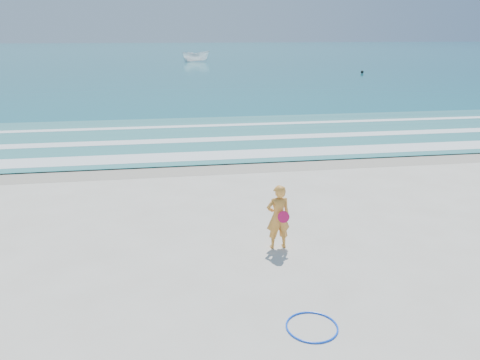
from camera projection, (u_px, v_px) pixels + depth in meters
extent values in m
plane|color=silver|center=(244.00, 294.00, 8.96)|extent=(400.00, 400.00, 0.00)
cube|color=#B2A893|center=(203.00, 166.00, 17.43)|extent=(400.00, 2.40, 0.00)
cube|color=#19727F|center=(168.00, 53.00, 107.70)|extent=(400.00, 190.00, 0.04)
cube|color=#59B7AD|center=(194.00, 136.00, 22.12)|extent=(400.00, 10.00, 0.01)
cube|color=white|center=(201.00, 156.00, 18.63)|extent=(400.00, 1.40, 0.01)
cube|color=white|center=(196.00, 140.00, 21.36)|extent=(400.00, 0.90, 0.01)
cube|color=white|center=(191.00, 126.00, 24.46)|extent=(400.00, 0.60, 0.01)
torus|color=#0E4CFC|center=(312.00, 327.00, 7.93)|extent=(1.15, 1.15, 0.03)
imported|color=white|center=(196.00, 56.00, 75.70)|extent=(4.47, 1.84, 1.70)
sphere|color=black|center=(362.00, 72.00, 54.80)|extent=(0.36, 0.36, 0.36)
imported|color=orange|center=(278.00, 217.00, 10.66)|extent=(0.58, 0.40, 1.52)
cylinder|color=#CE1251|center=(284.00, 217.00, 10.48)|extent=(0.27, 0.08, 0.27)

